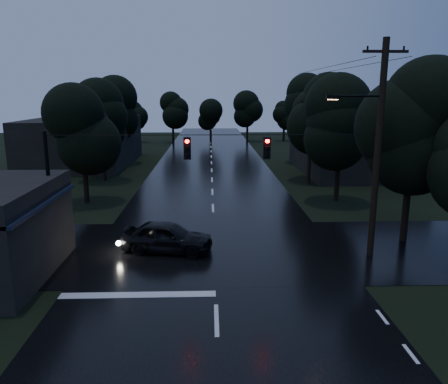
{
  "coord_description": "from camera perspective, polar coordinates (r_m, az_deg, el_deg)",
  "views": [
    {
      "loc": [
        -0.2,
        -8.63,
        7.6
      ],
      "look_at": [
        0.52,
        12.88,
        2.75
      ],
      "focal_mm": 35.0,
      "sensor_mm": 36.0,
      "label": 1
    }
  ],
  "objects": [
    {
      "name": "utility_pole_main",
      "position": [
        21.18,
        19.26,
        5.66
      ],
      "size": [
        3.5,
        0.3,
        10.0
      ],
      "color": "black",
      "rests_on": "ground"
    },
    {
      "name": "cross_street",
      "position": [
        21.98,
        -1.28,
        -7.51
      ],
      "size": [
        60.0,
        9.0,
        0.02
      ],
      "primitive_type": "cube",
      "color": "black",
      "rests_on": "ground"
    },
    {
      "name": "building_far_left",
      "position": [
        50.8,
        -17.77,
        6.35
      ],
      "size": [
        10.0,
        16.0,
        5.0
      ],
      "primitive_type": "cube",
      "color": "black",
      "rests_on": "ground"
    },
    {
      "name": "tree_right_c",
      "position": [
        49.74,
        10.36,
        11.09
      ],
      "size": [
        4.76,
        4.76,
        10.03
      ],
      "color": "black",
      "rests_on": "ground"
    },
    {
      "name": "anchor_pole_left",
      "position": [
        21.44,
        -21.77,
        -0.6
      ],
      "size": [
        0.18,
        0.18,
        6.0
      ],
      "primitive_type": "cylinder",
      "color": "black",
      "rests_on": "ground"
    },
    {
      "name": "tree_left_a",
      "position": [
        31.95,
        -18.06,
        7.87
      ],
      "size": [
        3.92,
        3.92,
        8.26
      ],
      "color": "black",
      "rests_on": "ground"
    },
    {
      "name": "span_signals",
      "position": [
        19.77,
        0.3,
        5.87
      ],
      "size": [
        15.0,
        0.37,
        1.12
      ],
      "color": "black",
      "rests_on": "ground"
    },
    {
      "name": "tree_right_b",
      "position": [
        39.88,
        12.52,
        10.11
      ],
      "size": [
        4.48,
        4.48,
        9.44
      ],
      "color": "black",
      "rests_on": "ground"
    },
    {
      "name": "main_road",
      "position": [
        39.37,
        -1.58,
        1.58
      ],
      "size": [
        12.0,
        120.0,
        0.02
      ],
      "primitive_type": "cube",
      "color": "black",
      "rests_on": "ground"
    },
    {
      "name": "tree_left_b",
      "position": [
        39.8,
        -15.78,
        9.39
      ],
      "size": [
        4.2,
        4.2,
        8.85
      ],
      "color": "black",
      "rests_on": "ground"
    },
    {
      "name": "utility_pole_far",
      "position": [
        37.78,
        11.19,
        6.82
      ],
      "size": [
        2.0,
        0.3,
        7.5
      ],
      "color": "black",
      "rests_on": "ground"
    },
    {
      "name": "tree_right_a",
      "position": [
        32.04,
        14.96,
        8.75
      ],
      "size": [
        4.2,
        4.2,
        8.85
      ],
      "color": "black",
      "rests_on": "ground"
    },
    {
      "name": "building_far_right",
      "position": [
        45.25,
        16.47,
        5.34
      ],
      "size": [
        10.0,
        14.0,
        4.4
      ],
      "primitive_type": "cube",
      "color": "black",
      "rests_on": "ground"
    },
    {
      "name": "tree_corner_near",
      "position": [
        23.96,
        23.52,
        7.83
      ],
      "size": [
        4.48,
        4.48,
        9.44
      ],
      "color": "black",
      "rests_on": "ground"
    },
    {
      "name": "tree_left_c",
      "position": [
        49.67,
        -13.75,
        10.51
      ],
      "size": [
        4.48,
        4.48,
        9.44
      ],
      "color": "black",
      "rests_on": "ground"
    },
    {
      "name": "car",
      "position": [
        21.64,
        -7.47,
        -5.82
      ],
      "size": [
        4.72,
        2.6,
        1.52
      ],
      "primitive_type": "imported",
      "rotation": [
        0.0,
        0.0,
        1.38
      ],
      "color": "black",
      "rests_on": "ground"
    }
  ]
}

